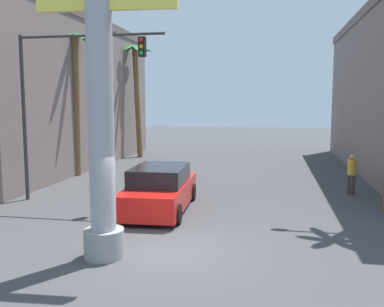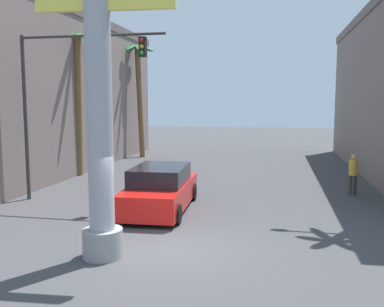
{
  "view_description": "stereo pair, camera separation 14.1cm",
  "coord_description": "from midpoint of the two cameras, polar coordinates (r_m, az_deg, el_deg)",
  "views": [
    {
      "loc": [
        2.53,
        -10.27,
        3.78
      ],
      "look_at": [
        0.0,
        3.2,
        2.13
      ],
      "focal_mm": 40.0,
      "sensor_mm": 36.0,
      "label": 1
    },
    {
      "loc": [
        2.67,
        -10.25,
        3.78
      ],
      "look_at": [
        0.0,
        3.2,
        2.13
      ],
      "focal_mm": 40.0,
      "sensor_mm": 36.0,
      "label": 2
    }
  ],
  "objects": [
    {
      "name": "palm_tree_far_left",
      "position": [
        29.89,
        -6.97,
        8.74
      ],
      "size": [
        2.53,
        2.57,
        7.72
      ],
      "color": "brown",
      "rests_on": "ground"
    },
    {
      "name": "palm_tree_mid_left",
      "position": [
        22.75,
        -14.77,
        8.45
      ],
      "size": [
        3.0,
        2.94,
        7.32
      ],
      "color": "brown",
      "rests_on": "ground"
    },
    {
      "name": "pedestrian_mid_right",
      "position": [
        18.72,
        20.89,
        -2.22
      ],
      "size": [
        0.39,
        0.39,
        1.67
      ],
      "color": "#3F3833",
      "rests_on": "ground"
    },
    {
      "name": "car_lead",
      "position": [
        15.09,
        -3.97,
        -4.79
      ],
      "size": [
        2.21,
        4.9,
        1.56
      ],
      "color": "black",
      "rests_on": "ground"
    },
    {
      "name": "traffic_light_mast",
      "position": [
        16.78,
        -16.34,
        8.84
      ],
      "size": [
        5.65,
        0.32,
        6.28
      ],
      "color": "#333333",
      "rests_on": "ground"
    },
    {
      "name": "ground_plane",
      "position": [
        20.77,
        3.85,
        -3.65
      ],
      "size": [
        90.43,
        90.43,
        0.0
      ],
      "primitive_type": "plane",
      "color": "#424244"
    },
    {
      "name": "building_left",
      "position": [
        24.49,
        -21.63,
        7.66
      ],
      "size": [
        6.6,
        24.7,
        8.64
      ],
      "color": "slate",
      "rests_on": "ground"
    }
  ]
}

